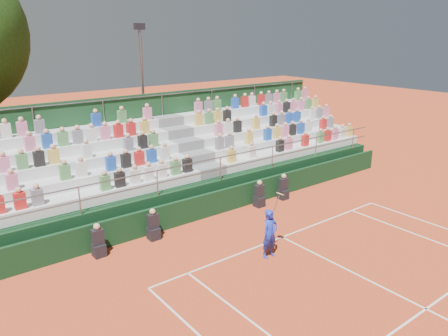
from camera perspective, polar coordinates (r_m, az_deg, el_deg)
ground at (r=16.32m, az=7.61°, el=-8.96°), size 90.00×90.00×0.00m
courtside_wall at (r=18.30m, az=0.57°, el=-4.11°), size 20.00×0.15×1.00m
line_officials at (r=17.21m, az=-2.15°, el=-5.64°), size 9.04×0.40×1.19m
grandstand at (r=20.61m, az=-4.96°, el=0.05°), size 20.00×5.20×4.40m
tennis_player at (r=14.61m, az=6.02°, el=-8.50°), size 0.85×0.44×2.22m
floodlight_mast at (r=25.68m, az=-10.61°, el=11.01°), size 0.60×0.25×7.68m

